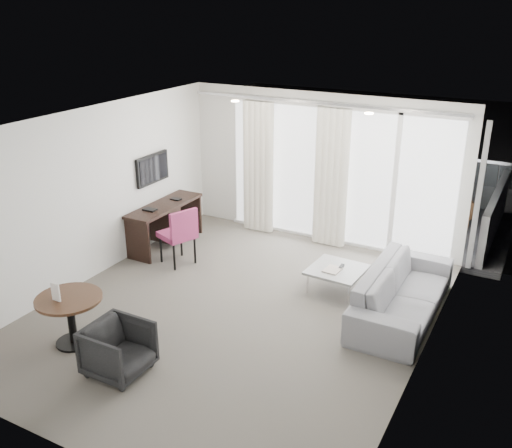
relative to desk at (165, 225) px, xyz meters
The scene contains 27 objects.
floor 2.67m from the desk, 32.48° to the right, with size 5.00×6.00×0.00m, color #5C574F.
ceiling 3.45m from the desk, 32.48° to the right, with size 5.00×6.00×0.00m, color white.
wall_left 1.72m from the desk, 100.80° to the right, with size 0.00×6.00×2.60m, color silver.
wall_right 5.02m from the desk, 16.70° to the right, with size 0.00×6.00×2.60m, color silver.
wall_front 5.04m from the desk, 63.23° to the right, with size 5.00×0.00×2.60m, color silver.
window_panel 3.09m from the desk, 31.76° to the left, with size 4.00×0.02×2.38m, color white, non-canonical shape.
window_frame 3.08m from the desk, 31.51° to the left, with size 4.10×0.06×2.44m, color white, non-canonical shape.
curtain_left 1.95m from the desk, 52.38° to the left, with size 0.60×0.20×2.38m, color white, non-canonical shape.
curtain_right 2.96m from the desk, 29.46° to the left, with size 0.60×0.20×2.38m, color white, non-canonical shape.
curtain_track 3.35m from the desk, 32.14° to the left, with size 4.80×0.04×0.04m, color #B2B2B7, non-canonical shape.
downlight_a 2.59m from the desk, ahead, with size 0.12×0.12×0.02m, color #FFE0B2.
downlight_b 4.09m from the desk, ahead, with size 0.12×0.12×0.02m, color #FFE0B2.
desk is the anchor object (origin of this frame).
tv 1.00m from the desk, behind, with size 0.05×0.80×0.50m, color black, non-canonical shape.
desk_chair 0.79m from the desk, 39.04° to the right, with size 0.53×0.50×0.97m, color #972D5C, non-canonical shape.
round_table 3.15m from the desk, 74.75° to the right, with size 0.81×0.81×0.65m, color #422818, non-canonical shape.
menu_card 3.27m from the desk, 76.41° to the right, with size 0.13×0.02×0.23m, color white, non-canonical shape.
tub_armchair 3.67m from the desk, 61.65° to the right, with size 0.66×0.68×0.62m, color black.
coffee_table 3.23m from the desk, ahead, with size 0.77×0.77×0.35m, color gray, non-canonical shape.
remote 3.26m from the desk, ahead, with size 0.05×0.16×0.02m, color black, non-canonical shape.
magazine 3.19m from the desk, ahead, with size 0.23×0.29×0.02m, color gray, non-canonical shape.
sofa 4.27m from the desk, ahead, with size 2.31×0.90×0.68m, color gray.
terrace_slab 4.01m from the desk, 50.61° to the left, with size 5.60×3.00×0.12m, color #4D4D50.
rattan_chair_a 4.00m from the desk, 47.05° to the left, with size 0.62×0.62×0.91m, color brown, non-canonical shape.
rattan_chair_b 5.48m from the desk, 38.98° to the left, with size 0.50×0.50×0.73m, color brown, non-canonical shape.
rattan_table 4.03m from the desk, 32.87° to the left, with size 0.48×0.48×0.48m, color brown, non-canonical shape.
balustrade 5.19m from the desk, 60.83° to the left, with size 5.50×0.06×1.05m, color #B2B2B7, non-canonical shape.
Camera 1 is at (3.51, -5.92, 4.04)m, focal length 40.00 mm.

